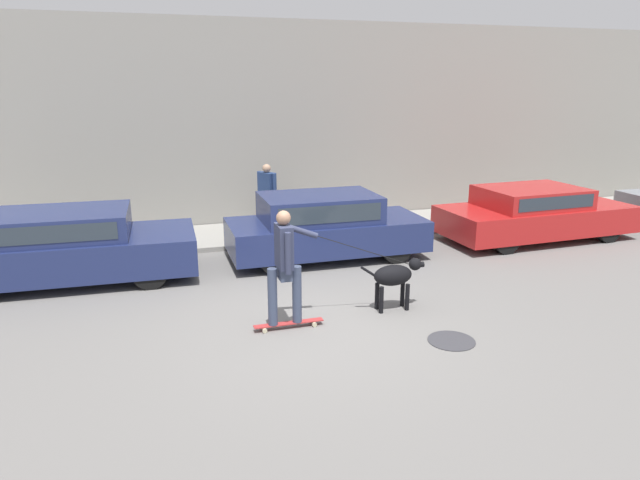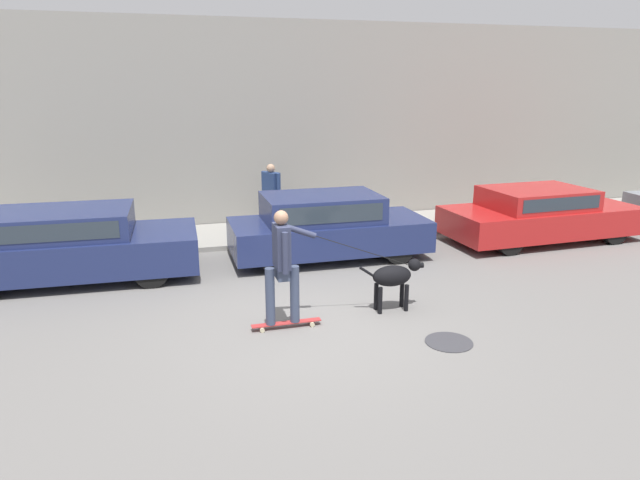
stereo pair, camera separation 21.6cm
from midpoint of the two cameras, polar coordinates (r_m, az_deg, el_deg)
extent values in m
plane|color=slate|center=(8.63, 0.03, -8.60)|extent=(36.00, 36.00, 0.00)
cube|color=gray|center=(14.46, -7.35, 11.28)|extent=(32.00, 0.30, 5.01)
cube|color=gray|center=(13.64, -6.21, 0.62)|extent=(30.00, 2.13, 0.11)
cylinder|color=black|center=(12.05, -15.77, -0.61)|extent=(0.62, 0.22, 0.62)
cylinder|color=black|center=(10.51, -15.97, -2.95)|extent=(0.62, 0.22, 0.62)
cylinder|color=black|center=(12.46, -28.40, -1.39)|extent=(0.62, 0.22, 0.62)
cube|color=navy|center=(11.36, -22.82, -1.13)|extent=(4.46, 1.99, 0.66)
cube|color=navy|center=(11.26, -24.00, 1.57)|extent=(2.50, 1.74, 0.47)
cube|color=#28333D|center=(10.46, -24.75, 0.64)|extent=(2.16, 0.08, 0.30)
cylinder|color=black|center=(12.87, 5.79, 0.98)|extent=(0.65, 0.20, 0.65)
cylinder|color=black|center=(11.57, 8.39, -0.77)|extent=(0.65, 0.20, 0.65)
cylinder|color=black|center=(12.22, -5.17, 0.21)|extent=(0.65, 0.20, 0.65)
cylinder|color=black|center=(10.84, -3.78, -1.74)|extent=(0.65, 0.20, 0.65)
cube|color=navy|center=(11.76, 1.43, 0.57)|extent=(4.03, 1.73, 0.62)
cube|color=navy|center=(11.59, 0.68, 3.26)|extent=(2.34, 1.55, 0.53)
cube|color=#28333D|center=(10.86, 1.81, 2.58)|extent=(2.05, 0.03, 0.34)
cylinder|color=black|center=(15.62, 23.68, 2.23)|extent=(0.61, 0.22, 0.61)
cylinder|color=black|center=(14.51, 27.77, 0.82)|extent=(0.61, 0.22, 0.61)
cylinder|color=black|center=(13.95, 15.10, 1.56)|extent=(0.61, 0.22, 0.61)
cylinder|color=black|center=(12.70, 18.95, -0.09)|extent=(0.61, 0.22, 0.61)
cube|color=#B21E1E|center=(14.10, 21.63, 1.89)|extent=(4.54, 2.00, 0.60)
cube|color=#B21E1E|center=(13.89, 21.27, 3.94)|extent=(2.31, 1.73, 0.44)
cube|color=#28333D|center=(13.27, 23.50, 3.31)|extent=(1.98, 0.09, 0.28)
cylinder|color=black|center=(9.38, 8.84, -5.35)|extent=(0.07, 0.07, 0.44)
cylinder|color=black|center=(9.22, 9.30, -5.74)|extent=(0.07, 0.07, 0.44)
cylinder|color=black|center=(9.21, 6.30, -5.64)|extent=(0.07, 0.07, 0.44)
cylinder|color=black|center=(9.05, 6.72, -6.04)|extent=(0.07, 0.07, 0.44)
ellipsoid|color=black|center=(9.09, 7.88, -3.57)|extent=(0.64, 0.34, 0.33)
sphere|color=black|center=(9.19, 10.09, -2.46)|extent=(0.20, 0.20, 0.20)
cylinder|color=black|center=(9.24, 10.60, -2.50)|extent=(0.11, 0.09, 0.09)
cylinder|color=black|center=(8.91, 5.43, -3.20)|extent=(0.26, 0.05, 0.20)
cylinder|color=beige|center=(8.72, -0.31, -8.08)|extent=(0.07, 0.03, 0.07)
cylinder|color=beige|center=(8.59, -0.05, -8.46)|extent=(0.07, 0.03, 0.07)
cylinder|color=beige|center=(8.57, -5.24, -8.59)|extent=(0.07, 0.03, 0.07)
cylinder|color=beige|center=(8.44, -5.05, -8.99)|extent=(0.07, 0.03, 0.07)
cube|color=#A82D2D|center=(8.56, -2.65, -8.27)|extent=(1.05, 0.12, 0.02)
cylinder|color=#38425B|center=(8.42, -1.81, -5.44)|extent=(0.14, 0.14, 0.87)
cylinder|color=#38425B|center=(8.34, -4.27, -5.66)|extent=(0.14, 0.14, 0.87)
cube|color=#38425B|center=(8.26, -3.07, -3.31)|extent=(0.17, 0.31, 0.17)
cube|color=#2D334C|center=(8.14, -3.11, -0.63)|extent=(0.20, 0.40, 0.63)
sphere|color=#997056|center=(8.04, -3.15, 2.25)|extent=(0.21, 0.21, 0.21)
cylinder|color=#2D334C|center=(7.93, -2.72, -1.33)|extent=(0.09, 0.09, 0.60)
cylinder|color=#2D334C|center=(8.39, -1.61, 0.99)|extent=(0.59, 0.10, 0.29)
cylinder|color=black|center=(8.80, 5.36, -1.18)|extent=(1.63, 0.03, 0.63)
cylinder|color=#28282D|center=(13.75, -4.16, 2.72)|extent=(0.16, 0.16, 0.79)
cylinder|color=#28282D|center=(13.88, -4.65, 2.83)|extent=(0.16, 0.16, 0.79)
cube|color=navy|center=(13.69, -4.46, 5.57)|extent=(0.41, 0.49, 0.58)
cylinder|color=navy|center=(13.49, -3.71, 5.50)|extent=(0.10, 0.10, 0.55)
cylinder|color=navy|center=(13.89, -5.20, 5.76)|extent=(0.10, 0.10, 0.55)
sphere|color=tan|center=(13.63, -4.50, 7.18)|extent=(0.20, 0.20, 0.20)
cube|color=#1E569E|center=(13.56, -3.68, 3.85)|extent=(0.23, 0.31, 0.25)
cylinder|color=#38383D|center=(8.34, 13.50, -9.90)|extent=(0.67, 0.67, 0.01)
camera|label=1|loc=(0.11, -89.36, 0.18)|focal=32.00mm
camera|label=2|loc=(0.11, 90.64, -0.18)|focal=32.00mm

